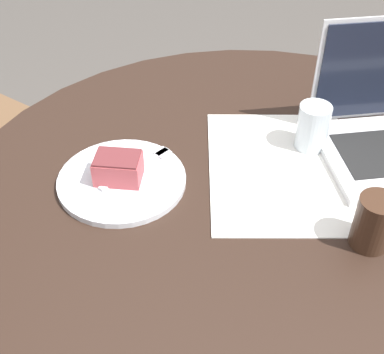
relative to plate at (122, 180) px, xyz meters
name	(u,v)px	position (x,y,z in m)	size (l,w,h in m)	color
dining_table	(259,252)	(-0.03, 0.27, -0.13)	(1.19, 1.19, 0.70)	black
paper_document	(282,168)	(-0.14, 0.28, 0.00)	(0.44, 0.39, 0.00)	white
plate	(122,180)	(0.00, 0.00, 0.00)	(0.24, 0.24, 0.01)	silver
cake_slice	(118,168)	(0.00, 0.00, 0.03)	(0.08, 0.10, 0.05)	#B74C51
fork	(142,165)	(-0.05, 0.02, 0.01)	(0.16, 0.09, 0.00)	silver
coffee_glass	(374,222)	(0.00, 0.45, 0.04)	(0.07, 0.07, 0.10)	#3D2619
water_glass	(313,127)	(-0.23, 0.32, 0.04)	(0.06, 0.06, 0.10)	silver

